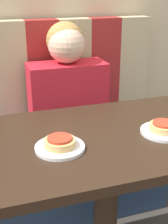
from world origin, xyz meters
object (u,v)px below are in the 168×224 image
Objects in this scene: person at (67,88)px; plate_left at (60,147)px; pizza_right at (164,126)px; plate_right at (163,132)px; pizza_left at (60,142)px.

person is 0.67m from plate_left.
pizza_right is at bearing -72.74° from person.
person reaches higher than plate_right.
pizza_right is (0.00, -0.00, 0.02)m from plate_right.
person reaches higher than plate_left.
pizza_right is at bearing -0.00° from plate_left.
pizza_left is 0.40m from pizza_right.
plate_left is at bearing 180.00° from pizza_right.
person is 3.98× the size of plate_left.
plate_right is at bearing 0.00° from pizza_left.
person is 0.67m from plate_right.
pizza_left is (-0.20, -0.64, 0.03)m from person.
plate_left and plate_right have the same top height.
plate_left is 1.59× the size of pizza_right.
person is 0.67m from pizza_right.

